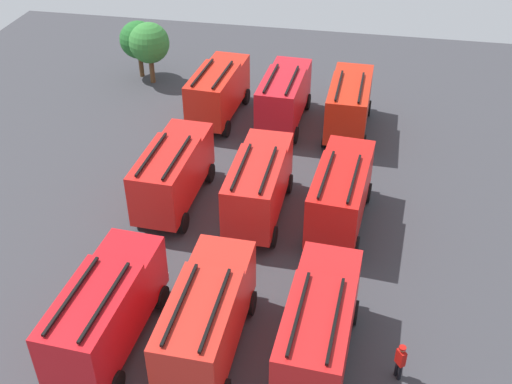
% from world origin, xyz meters
% --- Properties ---
extents(ground_plane, '(56.89, 56.89, 0.00)m').
position_xyz_m(ground_plane, '(0.00, 0.00, 0.00)').
color(ground_plane, '#38383D').
extents(fire_truck_0, '(7.32, 3.07, 3.88)m').
position_xyz_m(fire_truck_0, '(-9.64, -4.42, 2.15)').
color(fire_truck_0, red).
rests_on(fire_truck_0, ground).
extents(fire_truck_1, '(7.38, 3.23, 3.88)m').
position_xyz_m(fire_truck_1, '(-0.20, -4.53, 2.15)').
color(fire_truck_1, red).
rests_on(fire_truck_1, ground).
extents(fire_truck_2, '(7.25, 2.89, 3.88)m').
position_xyz_m(fire_truck_2, '(10.05, -4.25, 2.15)').
color(fire_truck_2, red).
rests_on(fire_truck_2, ground).
extents(fire_truck_3, '(7.24, 2.86, 3.88)m').
position_xyz_m(fire_truck_3, '(-9.99, 0.06, 2.15)').
color(fire_truck_3, red).
rests_on(fire_truck_3, ground).
extents(fire_truck_4, '(7.24, 2.85, 3.88)m').
position_xyz_m(fire_truck_4, '(-0.26, -0.20, 2.15)').
color(fire_truck_4, red).
rests_on(fire_truck_4, ground).
extents(fire_truck_5, '(7.30, 3.01, 3.88)m').
position_xyz_m(fire_truck_5, '(10.28, 0.09, 2.15)').
color(fire_truck_5, red).
rests_on(fire_truck_5, ground).
extents(fire_truck_6, '(7.33, 3.09, 3.88)m').
position_xyz_m(fire_truck_6, '(-10.37, 4.21, 2.15)').
color(fire_truck_6, red).
rests_on(fire_truck_6, ground).
extents(fire_truck_7, '(7.29, 2.98, 3.88)m').
position_xyz_m(fire_truck_7, '(-0.00, 4.58, 2.15)').
color(fire_truck_7, red).
rests_on(fire_truck_7, ground).
extents(fire_truck_8, '(7.35, 3.14, 3.88)m').
position_xyz_m(fire_truck_8, '(10.29, 4.60, 2.15)').
color(fire_truck_8, red).
rests_on(fire_truck_8, ground).
extents(firefighter_1, '(0.48, 0.44, 1.79)m').
position_xyz_m(firefighter_1, '(-9.78, -7.73, 1.01)').
color(firefighter_1, black).
rests_on(firefighter_1, ground).
extents(tree_0, '(3.02, 3.02, 4.69)m').
position_xyz_m(tree_0, '(15.00, 11.03, 3.15)').
color(tree_0, brown).
rests_on(tree_0, ground).
extents(tree_1, '(2.84, 2.84, 4.41)m').
position_xyz_m(tree_1, '(15.90, 12.22, 2.96)').
color(tree_1, brown).
rests_on(tree_1, ground).
extents(traffic_cone_0, '(0.48, 0.48, 0.68)m').
position_xyz_m(traffic_cone_0, '(-6.53, 6.55, 0.34)').
color(traffic_cone_0, '#F2600C').
rests_on(traffic_cone_0, ground).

